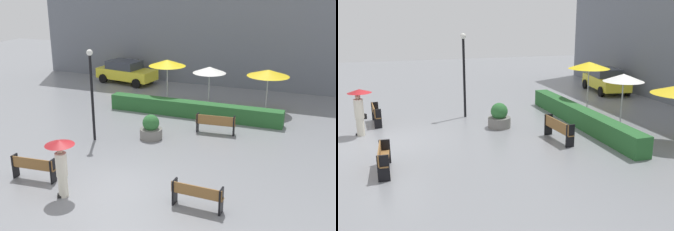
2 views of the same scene
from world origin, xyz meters
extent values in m
plane|color=gray|center=(0.00, 0.00, 0.00)|extent=(60.00, 60.00, 0.00)
cube|color=olive|center=(-2.88, -0.55, 0.47)|extent=(1.71, 0.37, 0.04)
cube|color=olive|center=(-2.87, -0.69, 0.69)|extent=(1.69, 0.19, 0.40)
cube|color=black|center=(-3.66, -0.64, 0.45)|extent=(0.09, 0.33, 0.89)
cube|color=black|center=(-2.10, -0.50, 0.45)|extent=(0.09, 0.33, 0.89)
cube|color=olive|center=(1.96, 6.51, 0.45)|extent=(1.87, 0.42, 0.04)
cube|color=olive|center=(1.98, 6.36, 0.69)|extent=(1.85, 0.20, 0.44)
cube|color=black|center=(1.10, 6.42, 0.45)|extent=(0.09, 0.36, 0.91)
cube|color=black|center=(2.83, 6.57, 0.45)|extent=(0.09, 0.36, 0.91)
cube|color=olive|center=(3.23, -0.24, 0.47)|extent=(1.68, 0.32, 0.04)
cube|color=olive|center=(3.22, -0.39, 0.67)|extent=(1.68, 0.10, 0.36)
cube|color=black|center=(2.45, -0.24, 0.43)|extent=(0.07, 0.36, 0.85)
cube|color=black|center=(4.00, -0.29, 0.43)|extent=(0.07, 0.36, 0.85)
cylinder|color=silver|center=(-1.17, -1.20, 0.38)|extent=(0.32, 0.32, 0.76)
cube|color=black|center=(-1.22, -1.23, 0.04)|extent=(0.41, 0.40, 0.08)
cylinder|color=silver|center=(-1.17, -1.20, 1.17)|extent=(0.38, 0.38, 0.82)
sphere|color=tan|center=(-1.17, -1.20, 1.68)|extent=(0.21, 0.21, 0.21)
cube|color=black|center=(-1.32, -1.03, 0.81)|extent=(0.29, 0.24, 0.22)
cylinder|color=black|center=(-1.23, -1.11, 1.46)|extent=(0.02, 0.02, 0.90)
cone|color=maroon|center=(-1.23, -1.11, 1.91)|extent=(0.98, 0.98, 0.16)
cylinder|color=slate|center=(-0.61, 4.75, 0.24)|extent=(1.03, 1.03, 0.47)
sphere|color=#2D6B33|center=(-0.61, 4.75, 0.75)|extent=(0.77, 0.77, 0.77)
cylinder|color=black|center=(-2.94, 3.65, 1.93)|extent=(0.12, 0.12, 3.87)
sphere|color=white|center=(-2.94, 3.65, 3.99)|extent=(0.28, 0.28, 0.28)
cylinder|color=silver|center=(-1.87, 9.92, 1.25)|extent=(0.06, 0.06, 2.49)
cone|color=yellow|center=(-1.87, 9.92, 2.49)|extent=(2.10, 2.10, 0.35)
cylinder|color=silver|center=(0.48, 10.39, 1.09)|extent=(0.06, 0.06, 2.18)
cone|color=white|center=(0.48, 10.39, 2.18)|extent=(1.86, 1.86, 0.35)
cylinder|color=silver|center=(3.65, 10.82, 1.09)|extent=(0.06, 0.06, 2.18)
cone|color=yellow|center=(3.65, 10.82, 2.18)|extent=(2.28, 2.28, 0.35)
cube|color=#28602D|center=(0.19, 8.40, 0.41)|extent=(9.40, 0.70, 0.83)
cube|color=slate|center=(0.00, 16.00, 5.41)|extent=(28.00, 1.20, 10.83)
cube|color=yellow|center=(-6.55, 13.91, 0.67)|extent=(4.42, 2.39, 0.70)
cube|color=#333842|center=(-6.75, 13.94, 1.29)|extent=(2.43, 1.94, 0.55)
cylinder|color=black|center=(-5.00, 14.54, 0.32)|extent=(0.67, 0.32, 0.64)
cylinder|color=black|center=(-5.28, 12.82, 0.32)|extent=(0.67, 0.32, 0.64)
cylinder|color=black|center=(-7.82, 15.00, 0.32)|extent=(0.67, 0.32, 0.64)
cylinder|color=black|center=(-8.10, 13.27, 0.32)|extent=(0.67, 0.32, 0.64)
camera|label=1|loc=(6.56, -11.16, 6.89)|focal=43.42mm
camera|label=2|loc=(15.44, 0.00, 4.90)|focal=40.89mm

